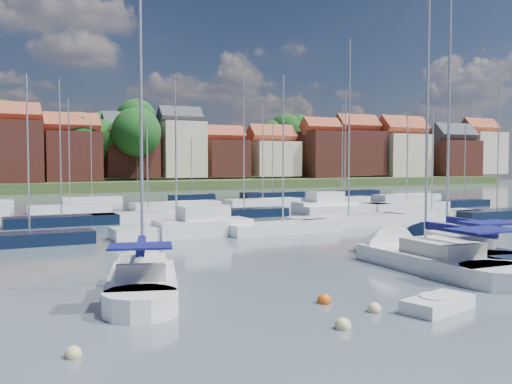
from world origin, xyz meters
TOP-DOWN VIEW (x-y plane):
  - ground at (0.00, 40.00)m, footprint 260.00×260.00m
  - sailboat_left at (-14.07, 4.84)m, footprint 5.51×10.43m
  - sailboat_centre at (0.22, 4.33)m, footprint 3.99×13.25m
  - sailboat_navy at (3.45, 5.69)m, footprint 4.94×12.24m
  - tender at (-5.52, -3.52)m, footprint 3.19×2.06m
  - buoy_a at (-18.15, -2.65)m, footprint 0.46×0.46m
  - buoy_b at (-9.92, -3.80)m, footprint 0.54×0.54m
  - buoy_c at (-8.57, -0.72)m, footprint 0.55×0.55m
  - buoy_e at (3.21, 6.57)m, footprint 0.47×0.47m
  - buoy_g at (-7.68, -2.62)m, footprint 0.50×0.50m
  - marina_field at (1.91, 35.15)m, footprint 79.62×41.41m
  - far_shore_town at (2.23, 132.67)m, footprint 212.46×90.00m

SIDE VIEW (x-z plane):
  - ground at x=0.00m, z-range 0.00..0.00m
  - buoy_a at x=-18.15m, z-range -0.23..0.23m
  - buoy_b at x=-9.92m, z-range -0.27..0.27m
  - buoy_c at x=-8.57m, z-range -0.28..0.28m
  - buoy_e at x=3.21m, z-range -0.23..0.23m
  - buoy_g at x=-7.68m, z-range -0.25..0.25m
  - tender at x=-5.52m, z-range -0.07..0.56m
  - sailboat_centre at x=0.22m, z-range -8.53..9.22m
  - sailboat_navy at x=3.45m, z-range -7.88..8.59m
  - sailboat_left at x=-14.07m, z-range -6.53..7.25m
  - marina_field at x=1.91m, z-range -7.53..8.40m
  - far_shore_town at x=2.23m, z-range -6.53..15.74m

